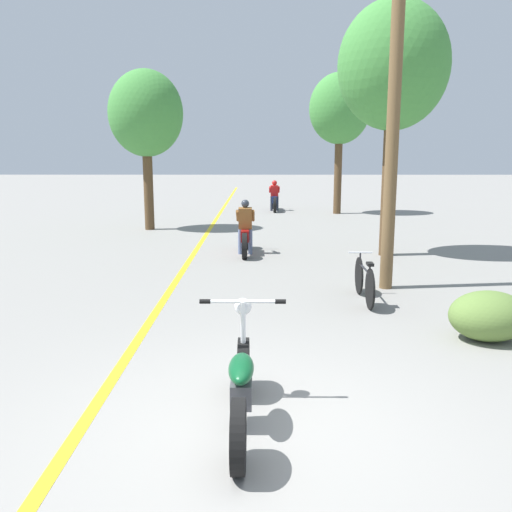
# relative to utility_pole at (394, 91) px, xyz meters

# --- Properties ---
(ground_plane) EXTENTS (120.00, 120.00, 0.00)m
(ground_plane) POSITION_rel_utility_pole_xyz_m (-2.45, -5.44, -3.68)
(ground_plane) COLOR gray
(lane_stripe_center) EXTENTS (0.14, 48.00, 0.01)m
(lane_stripe_center) POSITION_rel_utility_pole_xyz_m (-4.15, 6.57, -3.68)
(lane_stripe_center) COLOR yellow
(lane_stripe_center) RESTS_ON ground
(utility_pole) EXTENTS (1.10, 0.24, 7.18)m
(utility_pole) POSITION_rel_utility_pole_xyz_m (0.00, 0.00, 0.00)
(utility_pole) COLOR brown
(utility_pole) RESTS_ON ground
(roadside_tree_right_near) EXTENTS (2.68, 2.41, 6.18)m
(roadside_tree_right_near) POSITION_rel_utility_pole_xyz_m (0.77, 3.43, 0.91)
(roadside_tree_right_near) COLOR #513A23
(roadside_tree_right_near) RESTS_ON ground
(roadside_tree_right_far) EXTENTS (2.54, 2.29, 5.84)m
(roadside_tree_right_far) POSITION_rel_utility_pole_xyz_m (0.89, 13.03, 0.65)
(roadside_tree_right_far) COLOR #513A23
(roadside_tree_right_far) RESTS_ON ground
(roadside_tree_left) EXTENTS (2.45, 2.21, 5.26)m
(roadside_tree_left) POSITION_rel_utility_pole_xyz_m (-6.19, 8.09, 0.12)
(roadside_tree_left) COLOR #513A23
(roadside_tree_left) RESTS_ON ground
(roadside_bush) EXTENTS (1.10, 0.88, 0.70)m
(roadside_bush) POSITION_rel_utility_pole_xyz_m (0.74, -2.97, -3.33)
(roadside_bush) COLOR #5B7A38
(roadside_bush) RESTS_ON ground
(motorcycle_foreground) EXTENTS (0.88, 2.09, 1.11)m
(motorcycle_foreground) POSITION_rel_utility_pole_xyz_m (-2.62, -5.39, -3.27)
(motorcycle_foreground) COLOR black
(motorcycle_foreground) RESTS_ON ground
(motorcycle_rider_lead) EXTENTS (0.50, 2.06, 1.40)m
(motorcycle_rider_lead) POSITION_rel_utility_pole_xyz_m (-2.81, 3.61, -3.16)
(motorcycle_rider_lead) COLOR black
(motorcycle_rider_lead) RESTS_ON ground
(motorcycle_rider_far) EXTENTS (0.50, 2.17, 1.36)m
(motorcycle_rider_far) POSITION_rel_utility_pole_xyz_m (-1.77, 14.18, -3.16)
(motorcycle_rider_far) COLOR black
(motorcycle_rider_far) RESTS_ON ground
(bicycle_parked) EXTENTS (0.44, 1.70, 0.80)m
(bicycle_parked) POSITION_rel_utility_pole_xyz_m (-0.60, -0.95, -3.31)
(bicycle_parked) COLOR black
(bicycle_parked) RESTS_ON ground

